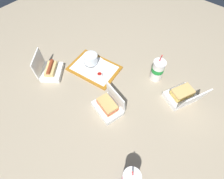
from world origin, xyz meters
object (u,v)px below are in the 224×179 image
at_px(food_tray, 94,68).
at_px(soda_cup_front, 158,70).
at_px(plastic_fork, 97,74).
at_px(cake_container, 91,59).
at_px(ketchup_cup, 100,75).
at_px(clamshell_sandwich_left, 182,95).
at_px(clamshell_hotdog_right, 50,70).
at_px(clamshell_sandwich_corner, 108,106).
at_px(soda_cup_left, 131,179).

relative_size(food_tray, soda_cup_front, 1.74).
bearing_deg(plastic_fork, soda_cup_front, -152.84).
height_order(cake_container, ketchup_cup, cake_container).
distance_m(food_tray, clamshell_sandwich_left, 0.68).
xyz_separation_m(cake_container, ketchup_cup, (-0.14, 0.06, -0.02)).
relative_size(plastic_fork, soda_cup_front, 0.47).
bearing_deg(clamshell_hotdog_right, soda_cup_front, -142.33).
relative_size(food_tray, clamshell_sandwich_left, 1.59).
relative_size(clamshell_sandwich_corner, clamshell_hotdog_right, 0.93).
xyz_separation_m(cake_container, clamshell_sandwich_corner, (-0.38, 0.22, -0.01)).
bearing_deg(food_tray, ketchup_cup, 159.84).
bearing_deg(clamshell_sandwich_corner, ketchup_cup, -35.30).
bearing_deg(soda_cup_left, ketchup_cup, -34.63).
bearing_deg(clamshell_sandwich_left, clamshell_hotdog_right, 26.96).
bearing_deg(soda_cup_left, food_tray, -33.02).
distance_m(clamshell_sandwich_corner, soda_cup_left, 0.45).
height_order(plastic_fork, clamshell_sandwich_corner, clamshell_sandwich_corner).
relative_size(plastic_fork, clamshell_sandwich_corner, 0.50).
bearing_deg(cake_container, clamshell_sandwich_left, -166.80).
distance_m(ketchup_cup, soda_cup_left, 0.74).
height_order(plastic_fork, soda_cup_front, soda_cup_front).
relative_size(soda_cup_front, soda_cup_left, 1.07).
relative_size(food_tray, cake_container, 3.61).
distance_m(cake_container, soda_cup_front, 0.52).
xyz_separation_m(food_tray, ketchup_cup, (-0.09, 0.03, 0.02)).
bearing_deg(clamshell_hotdog_right, plastic_fork, -142.15).
distance_m(clamshell_hotdog_right, soda_cup_front, 0.80).
height_order(soda_cup_front, soda_cup_left, soda_cup_front).
xyz_separation_m(cake_container, plastic_fork, (-0.12, 0.06, -0.03)).
relative_size(cake_container, soda_cup_left, 0.52).
distance_m(cake_container, clamshell_sandwich_left, 0.72).
distance_m(clamshell_hotdog_right, soda_cup_left, 0.93).
bearing_deg(cake_container, soda_cup_front, -155.75).
xyz_separation_m(food_tray, soda_cup_front, (-0.41, -0.24, 0.08)).
relative_size(cake_container, plastic_fork, 1.02).
distance_m(food_tray, clamshell_sandwich_corner, 0.38).
bearing_deg(soda_cup_front, cake_container, 24.25).
bearing_deg(soda_cup_left, clamshell_sandwich_left, -86.16).
height_order(cake_container, clamshell_sandwich_corner, clamshell_sandwich_corner).
relative_size(clamshell_sandwich_left, clamshell_hotdog_right, 1.08).
xyz_separation_m(clamshell_hotdog_right, soda_cup_left, (-0.91, 0.20, 0.04)).
height_order(cake_container, soda_cup_front, soda_cup_front).
bearing_deg(food_tray, clamshell_sandwich_left, -163.67).
bearing_deg(soda_cup_front, soda_cup_left, 112.12).
distance_m(plastic_fork, clamshell_sandwich_corner, 0.31).
bearing_deg(plastic_fork, food_tray, -41.71).
distance_m(clamshell_sandwich_left, soda_cup_front, 0.24).
xyz_separation_m(plastic_fork, clamshell_sandwich_left, (-0.59, -0.23, 0.03)).
xyz_separation_m(food_tray, clamshell_hotdog_right, (0.22, 0.25, 0.04)).
relative_size(plastic_fork, clamshell_sandwich_left, 0.43).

